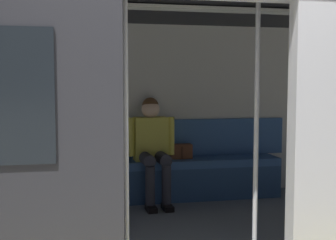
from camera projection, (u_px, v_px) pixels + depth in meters
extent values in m
cube|color=slate|center=(167.00, 228.00, 4.12)|extent=(6.08, 2.69, 0.01)
cube|color=silver|center=(146.00, 111.00, 5.35)|extent=(6.08, 0.10, 2.08)
cube|color=#38609E|center=(146.00, 138.00, 5.32)|extent=(3.52, 0.06, 0.45)
cube|color=white|center=(167.00, 8.00, 3.96)|extent=(4.48, 0.16, 0.03)
cube|color=#38609E|center=(149.00, 164.00, 5.13)|extent=(3.12, 0.44, 0.09)
cube|color=navy|center=(152.00, 188.00, 4.95)|extent=(3.12, 0.04, 0.39)
cube|color=#D8CC4C|center=(151.00, 139.00, 5.09)|extent=(0.39, 0.24, 0.50)
sphere|color=beige|center=(150.00, 109.00, 5.06)|extent=(0.21, 0.21, 0.21)
sphere|color=brown|center=(150.00, 106.00, 5.07)|extent=(0.19, 0.19, 0.19)
cylinder|color=#D8CC4C|center=(171.00, 136.00, 5.11)|extent=(0.08, 0.08, 0.44)
cylinder|color=#D8CC4C|center=(131.00, 137.00, 5.00)|extent=(0.08, 0.08, 0.44)
cylinder|color=#2D2D38|center=(162.00, 158.00, 4.93)|extent=(0.15, 0.41, 0.14)
cylinder|color=#2D2D38|center=(146.00, 159.00, 4.89)|extent=(0.15, 0.41, 0.14)
cylinder|color=#2D2D38|center=(166.00, 186.00, 4.76)|extent=(0.10, 0.10, 0.44)
cylinder|color=#2D2D38|center=(150.00, 187.00, 4.72)|extent=(0.10, 0.10, 0.44)
cube|color=black|center=(167.00, 208.00, 4.73)|extent=(0.11, 0.22, 0.06)
cube|color=black|center=(151.00, 209.00, 4.69)|extent=(0.11, 0.22, 0.06)
cube|color=brown|center=(181.00, 151.00, 5.21)|extent=(0.26, 0.14, 0.17)
cube|color=#472718|center=(182.00, 153.00, 5.14)|extent=(0.02, 0.01, 0.14)
cube|color=silver|center=(116.00, 159.00, 5.08)|extent=(0.20, 0.25, 0.03)
cylinder|color=silver|center=(126.00, 132.00, 2.99)|extent=(0.04, 0.04, 2.06)
cylinder|color=silver|center=(256.00, 129.00, 3.22)|extent=(0.04, 0.04, 2.06)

